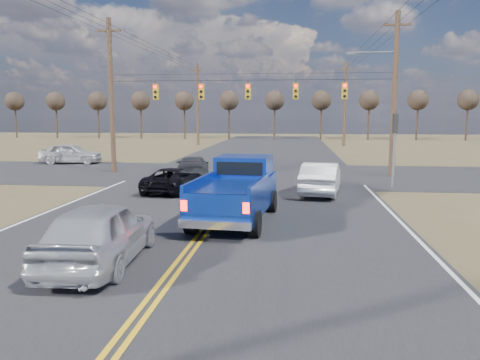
# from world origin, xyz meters

# --- Properties ---
(ground) EXTENTS (160.00, 160.00, 0.00)m
(ground) POSITION_xyz_m (0.00, 0.00, 0.00)
(ground) COLOR brown
(ground) RESTS_ON ground
(road_main) EXTENTS (14.00, 120.00, 0.02)m
(road_main) POSITION_xyz_m (0.00, 10.00, 0.00)
(road_main) COLOR #28282B
(road_main) RESTS_ON ground
(road_cross) EXTENTS (120.00, 12.00, 0.02)m
(road_cross) POSITION_xyz_m (0.00, 18.00, 0.00)
(road_cross) COLOR #28282B
(road_cross) RESTS_ON ground
(signal_gantry) EXTENTS (19.60, 4.83, 10.00)m
(signal_gantry) POSITION_xyz_m (0.50, 17.79, 5.06)
(signal_gantry) COLOR #473323
(signal_gantry) RESTS_ON ground
(utility_poles) EXTENTS (19.60, 58.32, 10.00)m
(utility_poles) POSITION_xyz_m (0.00, 17.00, 5.23)
(utility_poles) COLOR #473323
(utility_poles) RESTS_ON ground
(treeline) EXTENTS (87.00, 117.80, 7.40)m
(treeline) POSITION_xyz_m (0.00, 26.96, 5.70)
(treeline) COLOR #33261C
(treeline) RESTS_ON ground
(pickup_truck) EXTENTS (2.85, 6.22, 2.27)m
(pickup_truck) POSITION_xyz_m (0.88, 4.78, 1.10)
(pickup_truck) COLOR black
(pickup_truck) RESTS_ON ground
(silver_suv) EXTENTS (2.26, 5.07, 1.69)m
(silver_suv) POSITION_xyz_m (-2.06, -0.59, 0.85)
(silver_suv) COLOR #AFB2B7
(silver_suv) RESTS_ON ground
(black_suv) EXTENTS (2.45, 4.60, 1.23)m
(black_suv) POSITION_xyz_m (-3.06, 10.74, 0.62)
(black_suv) COLOR black
(black_suv) RESTS_ON ground
(white_car_queue) EXTENTS (2.32, 4.96, 1.57)m
(white_car_queue) POSITION_xyz_m (4.26, 10.95, 0.79)
(white_car_queue) COLOR silver
(white_car_queue) RESTS_ON ground
(dgrey_car_queue) EXTENTS (2.68, 4.97, 1.37)m
(dgrey_car_queue) POSITION_xyz_m (-3.09, 15.50, 0.68)
(dgrey_car_queue) COLOR #37373C
(dgrey_car_queue) RESTS_ON ground
(cross_car_west) EXTENTS (2.44, 4.92, 1.61)m
(cross_car_west) POSITION_xyz_m (-14.48, 23.00, 0.81)
(cross_car_west) COLOR silver
(cross_car_west) RESTS_ON ground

